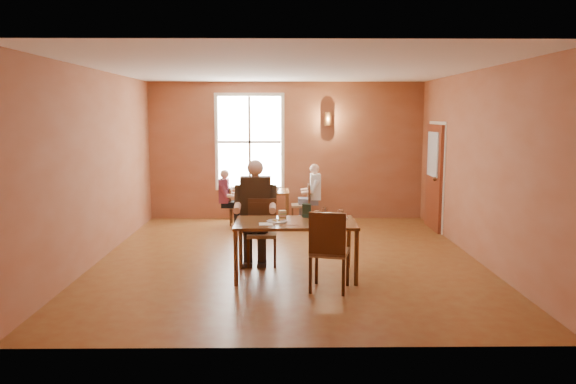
{
  "coord_description": "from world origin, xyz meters",
  "views": [
    {
      "loc": [
        -0.11,
        -8.82,
        2.31
      ],
      "look_at": [
        0.0,
        0.2,
        1.05
      ],
      "focal_mm": 35.0,
      "sensor_mm": 36.0,
      "label": 1
    }
  ],
  "objects_px": {
    "diner_maroon": "(237,198)",
    "chair_diner_white": "(301,204)",
    "main_table": "(295,249)",
    "chair_diner_maroon": "(239,206)",
    "second_table": "(270,208)",
    "diner_main": "(262,216)",
    "chair_empty": "(330,250)",
    "chair_diner_main": "(262,233)",
    "diner_white": "(302,196)"
  },
  "relations": [
    {
      "from": "chair_diner_main",
      "to": "chair_diner_maroon",
      "type": "xyz_separation_m",
      "value": [
        -0.6,
        3.15,
        -0.1
      ]
    },
    {
      "from": "chair_diner_white",
      "to": "main_table",
      "type": "bearing_deg",
      "value": 176.96
    },
    {
      "from": "chair_empty",
      "to": "diner_maroon",
      "type": "relative_size",
      "value": 0.95
    },
    {
      "from": "second_table",
      "to": "chair_diner_maroon",
      "type": "distance_m",
      "value": 0.65
    },
    {
      "from": "chair_empty",
      "to": "diner_main",
      "type": "bearing_deg",
      "value": 141.34
    },
    {
      "from": "main_table",
      "to": "diner_maroon",
      "type": "distance_m",
      "value": 3.97
    },
    {
      "from": "diner_main",
      "to": "chair_empty",
      "type": "relative_size",
      "value": 1.44
    },
    {
      "from": "second_table",
      "to": "diner_white",
      "type": "bearing_deg",
      "value": 0.0
    },
    {
      "from": "chair_diner_main",
      "to": "second_table",
      "type": "distance_m",
      "value": 3.15
    },
    {
      "from": "main_table",
      "to": "diner_white",
      "type": "distance_m",
      "value": 3.81
    },
    {
      "from": "second_table",
      "to": "diner_maroon",
      "type": "height_order",
      "value": "diner_maroon"
    },
    {
      "from": "main_table",
      "to": "chair_empty",
      "type": "relative_size",
      "value": 1.59
    },
    {
      "from": "chair_diner_maroon",
      "to": "diner_white",
      "type": "bearing_deg",
      "value": 90.0
    },
    {
      "from": "diner_white",
      "to": "chair_diner_maroon",
      "type": "relative_size",
      "value": 1.54
    },
    {
      "from": "chair_diner_main",
      "to": "diner_maroon",
      "type": "distance_m",
      "value": 3.21
    },
    {
      "from": "second_table",
      "to": "chair_diner_maroon",
      "type": "xyz_separation_m",
      "value": [
        -0.65,
        0.0,
        0.04
      ]
    },
    {
      "from": "main_table",
      "to": "chair_diner_maroon",
      "type": "relative_size",
      "value": 2.14
    },
    {
      "from": "chair_diner_white",
      "to": "chair_diner_maroon",
      "type": "distance_m",
      "value": 1.3
    },
    {
      "from": "main_table",
      "to": "chair_empty",
      "type": "height_order",
      "value": "chair_empty"
    },
    {
      "from": "chair_diner_white",
      "to": "diner_maroon",
      "type": "xyz_separation_m",
      "value": [
        -1.33,
        0.0,
        0.14
      ]
    },
    {
      "from": "chair_empty",
      "to": "chair_diner_maroon",
      "type": "xyz_separation_m",
      "value": [
        -1.53,
        4.41,
        -0.14
      ]
    },
    {
      "from": "chair_empty",
      "to": "diner_white",
      "type": "xyz_separation_m",
      "value": [
        -0.2,
        4.41,
        0.08
      ]
    },
    {
      "from": "chair_diner_main",
      "to": "diner_maroon",
      "type": "height_order",
      "value": "diner_maroon"
    },
    {
      "from": "chair_diner_main",
      "to": "diner_maroon",
      "type": "relative_size",
      "value": 0.89
    },
    {
      "from": "chair_diner_main",
      "to": "second_table",
      "type": "xyz_separation_m",
      "value": [
        0.05,
        3.15,
        -0.14
      ]
    },
    {
      "from": "chair_empty",
      "to": "chair_diner_white",
      "type": "relative_size",
      "value": 1.26
    },
    {
      "from": "main_table",
      "to": "chair_empty",
      "type": "bearing_deg",
      "value": -54.48
    },
    {
      "from": "diner_main",
      "to": "diner_maroon",
      "type": "distance_m",
      "value": 3.25
    },
    {
      "from": "diner_maroon",
      "to": "chair_diner_main",
      "type": "bearing_deg",
      "value": 11.28
    },
    {
      "from": "chair_diner_main",
      "to": "diner_main",
      "type": "height_order",
      "value": "diner_main"
    },
    {
      "from": "main_table",
      "to": "chair_diner_maroon",
      "type": "distance_m",
      "value": 3.96
    },
    {
      "from": "diner_maroon",
      "to": "main_table",
      "type": "bearing_deg",
      "value": 16.54
    },
    {
      "from": "chair_diner_white",
      "to": "diner_white",
      "type": "height_order",
      "value": "diner_white"
    },
    {
      "from": "diner_maroon",
      "to": "diner_main",
      "type": "bearing_deg",
      "value": 11.17
    },
    {
      "from": "main_table",
      "to": "diner_white",
      "type": "relative_size",
      "value": 1.39
    },
    {
      "from": "chair_diner_white",
      "to": "chair_diner_main",
      "type": "bearing_deg",
      "value": 167.44
    },
    {
      "from": "chair_diner_white",
      "to": "diner_maroon",
      "type": "relative_size",
      "value": 0.75
    },
    {
      "from": "main_table",
      "to": "diner_maroon",
      "type": "xyz_separation_m",
      "value": [
        -1.13,
        3.8,
        0.17
      ]
    },
    {
      "from": "chair_diner_main",
      "to": "chair_diner_white",
      "type": "bearing_deg",
      "value": -102.56
    },
    {
      "from": "diner_maroon",
      "to": "chair_diner_white",
      "type": "bearing_deg",
      "value": 90.0
    },
    {
      "from": "diner_white",
      "to": "diner_maroon",
      "type": "height_order",
      "value": "diner_white"
    },
    {
      "from": "diner_maroon",
      "to": "diner_white",
      "type": "bearing_deg",
      "value": 90.0
    },
    {
      "from": "diner_main",
      "to": "second_table",
      "type": "height_order",
      "value": "diner_main"
    },
    {
      "from": "chair_diner_main",
      "to": "chair_diner_white",
      "type": "relative_size",
      "value": 1.18
    },
    {
      "from": "diner_main",
      "to": "chair_diner_maroon",
      "type": "xyz_separation_m",
      "value": [
        -0.6,
        3.18,
        -0.37
      ]
    },
    {
      "from": "chair_diner_maroon",
      "to": "diner_maroon",
      "type": "distance_m",
      "value": 0.17
    },
    {
      "from": "chair_diner_maroon",
      "to": "main_table",
      "type": "bearing_deg",
      "value": 16.12
    },
    {
      "from": "diner_main",
      "to": "chair_diner_white",
      "type": "relative_size",
      "value": 1.81
    },
    {
      "from": "chair_diner_main",
      "to": "diner_main",
      "type": "bearing_deg",
      "value": 90.0
    },
    {
      "from": "main_table",
      "to": "second_table",
      "type": "xyz_separation_m",
      "value": [
        -0.45,
        3.8,
        -0.04
      ]
    }
  ]
}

